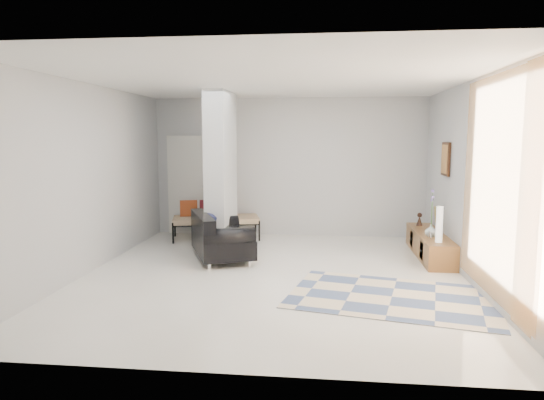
# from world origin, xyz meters

# --- Properties ---
(floor) EXTENTS (6.00, 6.00, 0.00)m
(floor) POSITION_xyz_m (0.00, 0.00, 0.00)
(floor) COLOR silver
(floor) RESTS_ON ground
(ceiling) EXTENTS (6.00, 6.00, 0.00)m
(ceiling) POSITION_xyz_m (0.00, 0.00, 2.80)
(ceiling) COLOR white
(ceiling) RESTS_ON wall_back
(wall_back) EXTENTS (6.00, 0.00, 6.00)m
(wall_back) POSITION_xyz_m (0.00, 3.00, 1.40)
(wall_back) COLOR #B2B4B7
(wall_back) RESTS_ON ground
(wall_front) EXTENTS (6.00, 0.00, 6.00)m
(wall_front) POSITION_xyz_m (0.00, -3.00, 1.40)
(wall_front) COLOR #B2B4B7
(wall_front) RESTS_ON ground
(wall_left) EXTENTS (0.00, 6.00, 6.00)m
(wall_left) POSITION_xyz_m (-2.75, 0.00, 1.40)
(wall_left) COLOR #B2B4B7
(wall_left) RESTS_ON ground
(wall_right) EXTENTS (0.00, 6.00, 6.00)m
(wall_right) POSITION_xyz_m (2.75, 0.00, 1.40)
(wall_right) COLOR #B2B4B7
(wall_right) RESTS_ON ground
(partition_column) EXTENTS (0.35, 1.20, 2.80)m
(partition_column) POSITION_xyz_m (-1.10, 1.60, 1.40)
(partition_column) COLOR #B2B7BA
(partition_column) RESTS_ON floor
(hallway_door) EXTENTS (0.85, 0.06, 2.04)m
(hallway_door) POSITION_xyz_m (-2.10, 2.96, 1.02)
(hallway_door) COLOR silver
(hallway_door) RESTS_ON floor
(curtain) EXTENTS (0.00, 2.55, 2.55)m
(curtain) POSITION_xyz_m (2.67, -1.15, 1.45)
(curtain) COLOR gold
(curtain) RESTS_ON wall_right
(wall_art) EXTENTS (0.04, 0.45, 0.55)m
(wall_art) POSITION_xyz_m (2.72, 1.43, 1.65)
(wall_art) COLOR #321A0D
(wall_art) RESTS_ON wall_right
(media_console) EXTENTS (0.45, 2.05, 0.80)m
(media_console) POSITION_xyz_m (2.52, 1.43, 0.20)
(media_console) COLOR brown
(media_console) RESTS_ON floor
(loveseat) EXTENTS (1.32, 1.63, 0.76)m
(loveseat) POSITION_xyz_m (-1.00, 0.87, 0.36)
(loveseat) COLOR silver
(loveseat) RESTS_ON floor
(daybed) EXTENTS (1.80, 1.10, 0.77)m
(daybed) POSITION_xyz_m (-1.43, 2.47, 0.42)
(daybed) COLOR black
(daybed) RESTS_ON floor
(area_rug) EXTENTS (2.82, 2.19, 0.01)m
(area_rug) POSITION_xyz_m (1.60, -0.82, 0.01)
(area_rug) COLOR beige
(area_rug) RESTS_ON floor
(cylinder_lamp) EXTENTS (0.10, 0.10, 0.56)m
(cylinder_lamp) POSITION_xyz_m (2.50, 0.72, 0.68)
(cylinder_lamp) COLOR white
(cylinder_lamp) RESTS_ON media_console
(bronze_figurine) EXTENTS (0.12, 0.12, 0.24)m
(bronze_figurine) POSITION_xyz_m (2.47, 2.12, 0.52)
(bronze_figurine) COLOR black
(bronze_figurine) RESTS_ON media_console
(vase) EXTENTS (0.22, 0.22, 0.20)m
(vase) POSITION_xyz_m (2.47, 1.14, 0.50)
(vase) COLOR silver
(vase) RESTS_ON media_console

